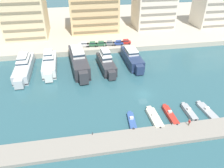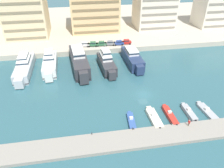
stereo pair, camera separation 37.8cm
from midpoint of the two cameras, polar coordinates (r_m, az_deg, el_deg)
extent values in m
plane|color=#2D5B66|center=(62.24, 8.11, -2.65)|extent=(400.00, 400.00, 0.00)
cube|color=#BCB29E|center=(118.12, -1.03, 15.57)|extent=(180.00, 70.00, 1.99)
cube|color=gray|center=(50.42, 13.59, -12.84)|extent=(120.00, 5.50, 0.82)
cube|color=silver|center=(77.25, -22.05, 3.92)|extent=(4.69, 17.57, 3.11)
cube|color=silver|center=(68.86, -23.29, 0.12)|extent=(2.55, 2.32, 2.64)
cube|color=black|center=(77.70, -21.90, 3.27)|extent=(4.73, 17.75, 0.24)
cube|color=white|center=(77.44, -22.24, 5.84)|extent=(3.63, 7.39, 1.38)
cube|color=#233342|center=(77.39, -22.27, 5.93)|extent=(3.67, 7.46, 0.50)
cube|color=white|center=(76.94, -22.44, 6.66)|extent=(2.83, 5.76, 1.12)
cube|color=#233342|center=(76.90, -22.45, 6.74)|extent=(2.87, 5.82, 0.40)
cylinder|color=silver|center=(77.37, -22.53, 7.98)|extent=(0.16, 0.16, 1.80)
cube|color=silver|center=(85.67, -21.03, 6.43)|extent=(3.92, 0.92, 0.20)
cube|color=white|center=(76.35, -16.08, 4.92)|extent=(4.63, 14.99, 3.44)
cube|color=white|center=(68.93, -16.38, 1.81)|extent=(2.40, 2.19, 2.92)
cube|color=black|center=(76.85, -15.95, 4.18)|extent=(4.68, 15.14, 0.24)
cube|color=white|center=(76.29, -16.32, 6.93)|extent=(3.48, 6.33, 1.48)
cube|color=#233342|center=(76.23, -16.34, 7.03)|extent=(3.52, 6.40, 0.53)
cube|color=white|center=(75.76, -16.47, 7.83)|extent=(2.71, 4.94, 1.17)
cube|color=#233342|center=(75.71, -16.49, 7.91)|extent=(2.75, 4.99, 0.42)
cylinder|color=silver|center=(76.05, -16.61, 9.13)|extent=(0.16, 0.16, 1.80)
cube|color=white|center=(83.77, -15.77, 6.90)|extent=(3.64, 0.99, 0.20)
cube|color=#333338|center=(75.12, -8.82, 5.79)|extent=(6.59, 20.08, 4.37)
cube|color=#333338|center=(65.48, -7.58, 1.73)|extent=(2.87, 2.65, 3.72)
cube|color=black|center=(75.76, -8.73, 4.84)|extent=(6.65, 20.29, 0.24)
cube|color=white|center=(75.15, -9.16, 8.37)|extent=(4.50, 8.59, 1.76)
cube|color=#233342|center=(75.08, -9.17, 8.49)|extent=(4.56, 8.68, 0.63)
cylinder|color=silver|center=(75.60, -9.40, 9.96)|extent=(0.16, 0.16, 1.80)
cube|color=#333338|center=(84.84, -9.68, 8.22)|extent=(4.18, 1.26, 0.20)
cube|color=#333338|center=(73.82, -1.67, 5.18)|extent=(5.24, 13.66, 3.21)
cube|color=#333338|center=(67.29, -0.19, 2.35)|extent=(2.44, 2.25, 2.73)
cube|color=black|center=(74.30, -1.66, 4.46)|extent=(5.29, 13.80, 0.24)
cube|color=white|center=(73.60, -1.88, 7.23)|extent=(3.68, 5.86, 1.71)
cube|color=#233342|center=(73.52, -1.89, 7.35)|extent=(3.73, 5.92, 0.62)
cube|color=white|center=(72.92, -1.91, 8.36)|extent=(2.87, 4.57, 1.49)
cube|color=#233342|center=(72.86, -1.91, 8.47)|extent=(2.91, 4.62, 0.54)
cylinder|color=silver|center=(73.02, -2.08, 9.80)|extent=(0.16, 0.16, 1.80)
cube|color=#333338|center=(80.38, -2.84, 6.98)|extent=(3.57, 1.19, 0.20)
cube|color=navy|center=(77.69, 5.08, 6.65)|extent=(5.08, 15.10, 3.50)
cube|color=navy|center=(70.52, 7.02, 3.74)|extent=(2.56, 2.34, 2.97)
cube|color=#334C7F|center=(78.20, 5.04, 5.90)|extent=(5.13, 15.25, 0.24)
cube|color=white|center=(77.63, 4.93, 8.64)|extent=(3.75, 6.40, 1.42)
cube|color=#233342|center=(77.57, 4.94, 8.73)|extent=(3.80, 6.47, 0.51)
cylinder|color=silver|center=(77.82, 4.79, 10.00)|extent=(0.16, 0.16, 1.80)
cube|color=navy|center=(84.90, 3.53, 8.47)|extent=(3.85, 1.05, 0.20)
cube|color=#33569E|center=(52.45, 4.97, -9.67)|extent=(1.95, 5.65, 0.84)
cube|color=#33569E|center=(54.72, 4.44, -7.51)|extent=(0.88, 0.74, 0.71)
cube|color=silver|center=(52.29, 4.93, -8.80)|extent=(0.88, 0.66, 0.54)
cube|color=#283847|center=(52.45, 4.89, -8.54)|extent=(0.76, 0.14, 0.32)
cube|color=black|center=(50.24, 5.54, -11.79)|extent=(0.38, 0.31, 0.60)
cube|color=beige|center=(53.84, 10.86, -8.79)|extent=(2.38, 6.89, 1.01)
cube|color=beige|center=(56.53, 9.47, -6.30)|extent=(1.22, 1.01, 0.86)
cube|color=silver|center=(53.70, 10.75, -7.83)|extent=(1.21, 0.64, 0.52)
cube|color=#283847|center=(53.84, 10.65, -7.58)|extent=(1.08, 0.11, 0.31)
cube|color=black|center=(51.35, 12.32, -11.23)|extent=(0.37, 0.29, 0.60)
cube|color=red|center=(55.54, 14.82, -7.94)|extent=(1.67, 6.98, 0.96)
cube|color=red|center=(58.14, 13.34, -5.59)|extent=(0.86, 0.71, 0.82)
cube|color=silver|center=(55.42, 14.72, -7.00)|extent=(0.85, 0.62, 0.54)
cube|color=#283847|center=(55.56, 14.61, -6.76)|extent=(0.77, 0.10, 0.32)
cube|color=black|center=(53.05, 16.43, -10.29)|extent=(0.37, 0.29, 0.60)
cube|color=#9EA3A8|center=(57.70, 19.37, -7.04)|extent=(1.65, 6.09, 1.06)
cube|color=#9EA3A8|center=(59.93, 17.93, -5.07)|extent=(0.87, 0.72, 0.90)
cube|color=silver|center=(57.51, 19.31, -6.14)|extent=(0.87, 0.61, 0.55)
cube|color=#283847|center=(57.65, 19.20, -5.91)|extent=(0.79, 0.09, 0.33)
cube|color=black|center=(55.56, 20.90, -8.95)|extent=(0.36, 0.28, 0.60)
cube|color=#9EA3A8|center=(59.97, 23.54, -6.60)|extent=(2.65, 6.89, 0.71)
cube|color=#9EA3A8|center=(62.22, 21.58, -4.55)|extent=(1.20, 1.01, 0.61)
cube|color=silver|center=(59.88, 23.40, -5.83)|extent=(1.17, 0.70, 0.58)
cube|color=#283847|center=(60.00, 23.27, -5.61)|extent=(1.02, 0.17, 0.35)
cube|color=black|center=(57.91, 25.58, -8.55)|extent=(0.38, 0.31, 0.60)
cube|color=white|center=(86.96, -7.53, 10.10)|extent=(4.25, 2.10, 0.80)
cube|color=white|center=(86.68, -7.46, 10.56)|extent=(2.24, 1.76, 0.68)
cube|color=#1E2833|center=(86.68, -7.46, 10.56)|extent=(2.20, 1.77, 0.37)
cylinder|color=black|center=(86.43, -8.44, 9.60)|extent=(0.66, 0.28, 0.64)
cylinder|color=black|center=(87.99, -8.38, 10.03)|extent=(0.66, 0.28, 0.64)
cylinder|color=black|center=(86.26, -6.62, 9.69)|extent=(0.66, 0.28, 0.64)
cylinder|color=black|center=(87.82, -6.59, 10.12)|extent=(0.66, 0.28, 0.64)
cube|color=#2D6642|center=(86.88, -5.34, 10.22)|extent=(4.24, 2.06, 0.80)
cube|color=#2D6642|center=(86.60, -5.27, 10.68)|extent=(2.23, 1.74, 0.68)
cube|color=#1E2833|center=(86.60, -5.27, 10.68)|extent=(2.19, 1.75, 0.37)
cylinder|color=black|center=(86.28, -6.23, 9.72)|extent=(0.66, 0.28, 0.64)
cylinder|color=black|center=(87.85, -6.22, 10.15)|extent=(0.66, 0.28, 0.64)
cylinder|color=black|center=(86.24, -4.42, 9.81)|extent=(0.66, 0.28, 0.64)
cylinder|color=black|center=(87.81, -4.44, 10.23)|extent=(0.66, 0.28, 0.64)
cube|color=#2D6642|center=(87.09, -3.09, 10.38)|extent=(4.21, 1.98, 0.80)
cube|color=#2D6642|center=(86.82, -3.00, 10.83)|extent=(2.20, 1.70, 0.68)
cube|color=#1E2833|center=(86.82, -3.00, 10.83)|extent=(2.16, 1.71, 0.37)
cylinder|color=black|center=(86.41, -3.96, 9.87)|extent=(0.65, 0.26, 0.64)
cylinder|color=black|center=(87.98, -4.01, 10.30)|extent=(0.65, 0.26, 0.64)
cylinder|color=black|center=(86.53, -2.14, 9.96)|extent=(0.65, 0.26, 0.64)
cylinder|color=black|center=(88.09, -2.22, 10.38)|extent=(0.65, 0.26, 0.64)
cube|color=slate|center=(87.54, -0.85, 10.54)|extent=(4.24, 2.09, 0.80)
cube|color=slate|center=(87.27, -0.76, 10.99)|extent=(2.24, 1.75, 0.68)
cube|color=#1E2833|center=(87.27, -0.76, 10.99)|extent=(2.20, 1.77, 0.37)
cylinder|color=black|center=(86.84, -1.72, 10.05)|extent=(0.66, 0.28, 0.64)
cylinder|color=black|center=(88.41, -1.77, 10.48)|extent=(0.66, 0.28, 0.64)
cylinder|color=black|center=(86.99, 0.09, 10.11)|extent=(0.66, 0.28, 0.64)
cylinder|color=black|center=(88.56, 0.00, 10.53)|extent=(0.66, 0.28, 0.64)
cube|color=#28428E|center=(87.86, 1.47, 10.62)|extent=(4.22, 2.01, 0.80)
cube|color=#28428E|center=(87.60, 1.57, 11.07)|extent=(2.21, 1.71, 0.68)
cube|color=#1E2833|center=(87.60, 1.57, 11.07)|extent=(2.17, 1.73, 0.37)
cylinder|color=black|center=(87.08, 0.63, 10.13)|extent=(0.65, 0.27, 0.64)
cylinder|color=black|center=(88.65, 0.52, 10.55)|extent=(0.65, 0.27, 0.64)
cylinder|color=black|center=(87.39, 2.42, 10.19)|extent=(0.65, 0.27, 0.64)
cylinder|color=black|center=(88.95, 2.28, 10.61)|extent=(0.65, 0.27, 0.64)
cube|color=red|center=(88.88, 3.42, 10.83)|extent=(4.21, 1.98, 0.80)
cube|color=red|center=(88.63, 3.54, 11.28)|extent=(2.20, 1.70, 0.68)
cube|color=#1E2833|center=(88.63, 3.54, 11.28)|extent=(2.16, 1.72, 0.37)
cylinder|color=black|center=(88.05, 2.62, 10.36)|extent=(0.65, 0.26, 0.64)
cylinder|color=black|center=(89.61, 2.46, 10.77)|extent=(0.65, 0.26, 0.64)
cylinder|color=black|center=(88.46, 4.38, 10.41)|extent=(0.65, 0.26, 0.64)
cylinder|color=black|center=(90.02, 4.19, 10.82)|extent=(0.65, 0.26, 0.64)
cube|color=beige|center=(101.20, -22.39, 18.92)|extent=(16.91, 16.70, 27.10)
cube|color=#7E7359|center=(96.37, -21.73, 10.97)|extent=(15.56, 0.24, 0.90)
cube|color=#7E7359|center=(95.30, -22.15, 12.85)|extent=(15.56, 0.24, 0.90)
cube|color=#7E7359|center=(94.34, -22.58, 14.77)|extent=(15.56, 0.24, 0.90)
cube|color=#7E7359|center=(93.50, -23.03, 16.72)|extent=(15.56, 0.24, 0.90)
cube|color=#7E7359|center=(92.77, -23.49, 18.71)|extent=(15.56, 0.24, 0.90)
cube|color=#E0BC84|center=(104.73, -5.05, 19.06)|extent=(21.06, 17.90, 18.55)
cube|color=#7B6748|center=(98.23, -4.30, 13.47)|extent=(19.38, 0.24, 0.90)
cube|color=#7B6748|center=(97.26, -4.38, 15.19)|extent=(19.38, 0.24, 0.90)
cube|color=#7B6748|center=(96.39, -4.46, 16.94)|extent=(19.38, 0.24, 0.90)
cube|color=#7B6748|center=(95.60, -4.54, 18.72)|extent=(19.38, 0.24, 0.90)
cube|color=#7B6748|center=(94.91, -4.63, 20.53)|extent=(19.38, 0.24, 0.90)
cube|color=silver|center=(109.38, 10.68, 19.24)|extent=(17.48, 14.87, 18.55)
cube|color=gray|center=(104.63, 11.61, 14.12)|extent=(16.09, 0.24, 0.90)
cube|color=gray|center=(103.73, 11.81, 15.73)|extent=(16.09, 0.24, 0.90)
cube|color=gray|center=(102.90, 12.00, 17.38)|extent=(16.09, 0.24, 0.90)
cube|color=gray|center=(102.17, 12.21, 19.04)|extent=(16.09, 0.24, 0.90)
cube|color=gray|center=(101.53, 12.42, 20.73)|extent=(16.09, 0.24, 0.90)
cube|color=silver|center=(120.06, 25.44, 18.32)|extent=(17.85, 12.90, 19.84)
cube|color=gray|center=(116.81, 26.16, 13.51)|extent=(16.42, 0.24, 0.90)
cube|color=gray|center=(115.95, 26.56, 15.03)|extent=(16.42, 0.24, 0.90)
cube|color=gray|center=(115.18, 26.97, 16.58)|extent=(16.42, 0.24, 0.90)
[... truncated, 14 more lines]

